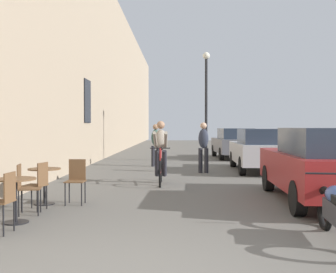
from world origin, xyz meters
TOP-DOWN VIEW (x-y plane):
  - building_facade_left at (-3.45, 14.00)m, footprint 0.54×68.00m
  - cafe_table_near at (-2.24, 2.48)m, footprint 0.64×0.64m
  - cafe_chair_near_toward_street at (-2.16, 1.81)m, footprint 0.41×0.41m
  - cafe_chair_near_toward_wall at (-2.32, 3.10)m, footprint 0.45×0.45m
  - cafe_table_mid at (-2.29, 4.09)m, footprint 0.64×0.64m
  - cafe_chair_mid_toward_street at (-1.68, 4.16)m, footprint 0.38×0.38m
  - cafe_chair_mid_toward_wall at (-2.22, 3.48)m, footprint 0.46×0.46m
  - cyclist_on_bicycle at (-0.09, 7.17)m, footprint 0.52×1.76m
  - pedestrian_near at (1.25, 9.87)m, footprint 0.38×0.29m
  - pedestrian_mid at (-0.48, 12.11)m, footprint 0.34×0.24m
  - street_lamp at (1.67, 14.59)m, footprint 0.32×0.32m
  - parked_car_nearest at (3.31, 4.37)m, footprint 1.94×4.35m
  - parked_car_second at (3.27, 10.42)m, footprint 1.86×4.22m
  - parked_car_third at (3.15, 16.35)m, footprint 1.87×4.22m

SIDE VIEW (x-z plane):
  - cafe_chair_near_toward_street at x=-2.16m, z-range 0.07..0.96m
  - cafe_chair_near_toward_wall at x=-2.32m, z-range 0.07..0.96m
  - cafe_chair_mid_toward_street at x=-1.68m, z-range 0.07..0.96m
  - cafe_chair_mid_toward_wall at x=-2.22m, z-range 0.07..0.96m
  - cafe_table_near at x=-2.24m, z-range 0.16..0.88m
  - cafe_table_mid at x=-2.29m, z-range 0.16..0.88m
  - parked_car_third at x=3.15m, z-range 0.03..1.51m
  - parked_car_second at x=3.27m, z-range 0.03..1.51m
  - parked_car_nearest at x=3.31m, z-range 0.03..1.55m
  - cyclist_on_bicycle at x=-0.09m, z-range -0.06..1.68m
  - pedestrian_mid at x=-0.48m, z-range 0.10..1.76m
  - pedestrian_near at x=1.25m, z-range 0.11..1.81m
  - street_lamp at x=1.67m, z-range 0.66..5.56m
  - building_facade_left at x=-3.45m, z-range 0.00..9.10m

